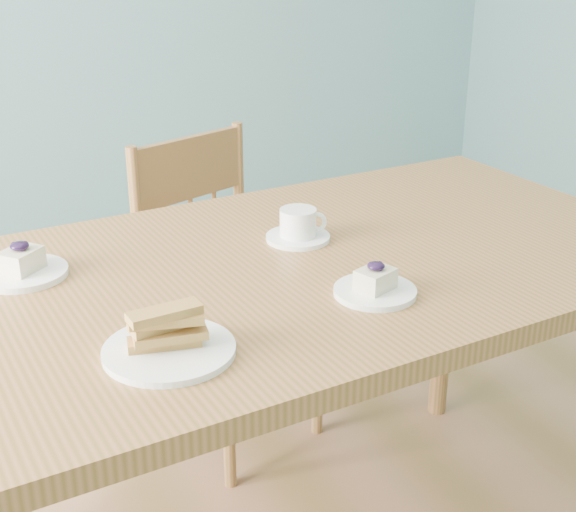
{
  "coord_description": "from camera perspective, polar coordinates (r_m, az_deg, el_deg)",
  "views": [
    {
      "loc": [
        -0.61,
        -1.51,
        1.48
      ],
      "look_at": [
        0.06,
        -0.09,
        0.82
      ],
      "focal_mm": 50.0,
      "sensor_mm": 36.0,
      "label": 1
    }
  ],
  "objects": [
    {
      "name": "dining_table",
      "position": [
        1.7,
        1.81,
        -2.61
      ],
      "size": [
        1.61,
        1.0,
        0.83
      ],
      "rotation": [
        0.0,
        0.0,
        0.08
      ],
      "color": "#9C623B",
      "rests_on": "ground"
    },
    {
      "name": "biscotti_plate",
      "position": [
        1.3,
        -8.5,
        -5.86
      ],
      "size": [
        0.22,
        0.22,
        0.09
      ],
      "rotation": [
        0.0,
        0.0,
        -0.12
      ],
      "color": "white",
      "rests_on": "dining_table"
    },
    {
      "name": "coffee_cup",
      "position": [
        1.74,
        0.76,
        2.08
      ],
      "size": [
        0.14,
        0.14,
        0.07
      ],
      "rotation": [
        0.0,
        0.0,
        -0.38
      ],
      "color": "white",
      "rests_on": "dining_table"
    },
    {
      "name": "cheesecake_plate_far",
      "position": [
        1.65,
        -18.36,
        -0.78
      ],
      "size": [
        0.17,
        0.17,
        0.07
      ],
      "rotation": [
        0.0,
        0.0,
        0.7
      ],
      "color": "white",
      "rests_on": "dining_table"
    },
    {
      "name": "dining_chair",
      "position": [
        2.35,
        -4.58,
        -2.61
      ],
      "size": [
        0.53,
        0.52,
        0.92
      ],
      "rotation": [
        0.0,
        0.0,
        0.35
      ],
      "color": "#9C623B",
      "rests_on": "ground"
    },
    {
      "name": "cheesecake_plate_near",
      "position": [
        1.5,
        6.22,
        -2.15
      ],
      "size": [
        0.15,
        0.15,
        0.07
      ],
      "rotation": [
        0.0,
        0.0,
        0.35
      ],
      "color": "white",
      "rests_on": "dining_table"
    }
  ]
}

